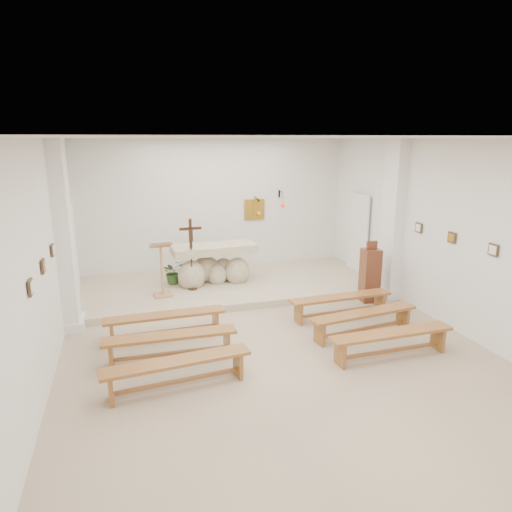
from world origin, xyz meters
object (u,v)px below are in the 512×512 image
object	(u,v)px
crucifix_stand	(191,249)
bench_left_second	(170,341)
bench_right_third	(391,338)
lectern	(162,268)
bench_left_third	(177,367)
bench_right_front	(341,301)
bench_right_second	(363,318)
altar	(213,267)
donation_pedestal	(370,275)
bench_left_front	(165,320)

from	to	relation	value
crucifix_stand	bench_left_second	world-z (taller)	crucifix_stand
crucifix_stand	bench_right_third	xyz separation A→B (m)	(2.66, -3.96, -0.75)
lectern	bench_left_third	distance (m)	3.71
bench_right_front	bench_right_second	size ratio (longest dim) A/B	0.99
lectern	bench_right_front	size ratio (longest dim) A/B	0.59
crucifix_stand	bench_right_front	bearing A→B (deg)	-41.71
crucifix_stand	bench_right_front	xyz separation A→B (m)	(2.66, -2.13, -0.75)
altar	bench_left_second	distance (m)	3.69
bench_right_second	altar	bearing A→B (deg)	113.83
crucifix_stand	bench_left_second	size ratio (longest dim) A/B	0.76
bench_right_front	bench_left_second	bearing A→B (deg)	-168.37
bench_right_front	bench_right_second	bearing A→B (deg)	-93.07
donation_pedestal	bench_left_second	bearing A→B (deg)	-155.93
bench_right_second	bench_left_front	bearing A→B (deg)	157.62
altar	bench_left_second	bearing A→B (deg)	-115.44
crucifix_stand	bench_left_third	bearing A→B (deg)	-104.52
altar	bench_right_second	size ratio (longest dim) A/B	0.93
altar	crucifix_stand	size ratio (longest dim) A/B	1.23
donation_pedestal	lectern	bearing A→B (deg)	169.45
lectern	crucifix_stand	bearing A→B (deg)	17.30
bench_left_front	donation_pedestal	bearing A→B (deg)	7.06
bench_left_front	bench_left_third	bearing A→B (deg)	-91.62
bench_right_front	crucifix_stand	bearing A→B (deg)	138.14
donation_pedestal	bench_right_third	bearing A→B (deg)	-107.84
lectern	bench_left_second	distance (m)	2.81
crucifix_stand	bench_right_third	world-z (taller)	crucifix_stand
lectern	crucifix_stand	distance (m)	0.80
bench_left_front	bench_right_second	distance (m)	3.58
lectern	bench_right_third	bearing A→B (deg)	-52.06
bench_right_second	bench_right_front	bearing A→B (deg)	82.33
bench_right_third	bench_left_second	bearing A→B (deg)	163.89
bench_left_front	bench_right_third	distance (m)	3.92
bench_right_second	lectern	bearing A→B (deg)	132.62
altar	crucifix_stand	world-z (taller)	crucifix_stand
bench_right_front	altar	bearing A→B (deg)	126.81
altar	bench_left_second	size ratio (longest dim) A/B	0.94
bench_left_front	bench_left_third	xyz separation A→B (m)	(0.00, -1.82, 0.00)
bench_left_front	bench_left_third	distance (m)	1.82
donation_pedestal	bench_left_third	world-z (taller)	donation_pedestal
bench_left_second	bench_left_third	bearing A→B (deg)	-89.18
lectern	donation_pedestal	xyz separation A→B (m)	(4.37, -1.18, -0.17)
bench_left_second	bench_right_second	distance (m)	3.47
bench_right_second	bench_right_third	bearing A→B (deg)	-97.67
lectern	altar	bearing A→B (deg)	22.97
crucifix_stand	donation_pedestal	distance (m)	3.99
bench_right_third	bench_right_front	bearing A→B (deg)	88.59
crucifix_stand	bench_left_third	world-z (taller)	crucifix_stand
donation_pedestal	bench_left_third	size ratio (longest dim) A/B	0.63
bench_right_front	bench_left_second	world-z (taller)	same
bench_right_front	bench_right_third	distance (m)	1.82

